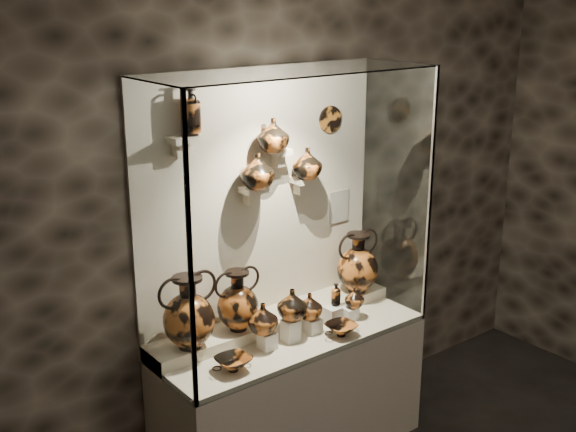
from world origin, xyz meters
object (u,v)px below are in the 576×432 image
object	(u,v)px
kylix_right	(341,328)
ovoid_vase_a	(257,171)
amphora_left	(189,312)
lekythos_small	(336,293)
lekythos_tall	(191,109)
amphora_mid	(237,300)
ovoid_vase_b	(273,135)
jug_a	(263,318)
jug_c	(309,306)
kylix_left	(233,362)
jug_b	(292,304)
jug_e	(354,298)
ovoid_vase_c	(307,163)
amphora_right	(357,262)

from	to	relation	value
kylix_right	ovoid_vase_a	world-z (taller)	ovoid_vase_a
amphora_left	lekythos_small	xyz separation A→B (m)	(0.94, -0.16, -0.08)
amphora_left	lekythos_tall	xyz separation A→B (m)	(0.13, 0.11, 1.10)
amphora_mid	ovoid_vase_b	xyz separation A→B (m)	(0.31, 0.05, 0.93)
amphora_left	lekythos_tall	bearing A→B (deg)	64.09
amphora_mid	lekythos_small	bearing A→B (deg)	-3.50
jug_a	jug_c	xyz separation A→B (m)	(0.35, 0.00, -0.02)
amphora_left	kylix_left	distance (m)	0.37
amphora_left	kylix_right	xyz separation A→B (m)	(0.86, -0.31, -0.24)
jug_b	jug_c	xyz separation A→B (m)	(0.14, 0.01, -0.05)
jug_b	kylix_left	bearing A→B (deg)	-156.45
lekythos_tall	jug_a	bearing A→B (deg)	-50.84
lekythos_small	kylix_left	world-z (taller)	lekythos_small
kylix_right	jug_b	bearing A→B (deg)	142.97
kylix_left	ovoid_vase_b	distance (m)	1.30
kylix_left	ovoid_vase_b	bearing A→B (deg)	12.82
jug_b	jug_e	bearing A→B (deg)	9.14
jug_c	lekythos_small	distance (m)	0.21
lekythos_small	ovoid_vase_b	distance (m)	1.06
jug_e	kylix_left	size ratio (longest dim) A/B	0.52
ovoid_vase_c	amphora_right	bearing A→B (deg)	-34.65
amphora_mid	jug_b	xyz separation A→B (m)	(0.26, -0.18, -0.03)
jug_e	ovoid_vase_b	xyz separation A→B (m)	(-0.43, 0.26, 1.04)
amphora_right	lekythos_tall	xyz separation A→B (m)	(-1.15, 0.11, 1.11)
amphora_left	jug_a	xyz separation A→B (m)	(0.39, -0.15, -0.09)
jug_b	kylix_right	xyz separation A→B (m)	(0.26, -0.15, -0.18)
jug_b	ovoid_vase_a	size ratio (longest dim) A/B	0.90
amphora_mid	jug_a	bearing A→B (deg)	-60.62
lekythos_tall	jug_b	bearing A→B (deg)	-35.48
jug_e	amphora_mid	bearing A→B (deg)	157.06
amphora_left	kylix_right	world-z (taller)	amphora_left
jug_a	jug_e	distance (m)	0.69
kylix_right	ovoid_vase_a	size ratio (longest dim) A/B	1.13
amphora_mid	kylix_right	xyz separation A→B (m)	(0.52, -0.33, -0.21)
amphora_left	lekythos_small	world-z (taller)	amphora_left
amphora_mid	kylix_right	distance (m)	0.65
amphora_mid	kylix_left	world-z (taller)	amphora_mid
kylix_left	amphora_right	bearing A→B (deg)	-6.53
jug_c	kylix_right	bearing A→B (deg)	-61.79
jug_b	ovoid_vase_c	bearing A→B (deg)	50.15
amphora_right	ovoid_vase_a	bearing A→B (deg)	174.19
ovoid_vase_a	amphora_right	bearing A→B (deg)	-27.69
amphora_right	amphora_mid	bearing A→B (deg)	178.04
jug_e	lekythos_small	xyz separation A→B (m)	(-0.13, 0.03, 0.06)
kylix_right	amphora_right	bearing A→B (deg)	29.62
kylix_right	ovoid_vase_b	world-z (taller)	ovoid_vase_b
ovoid_vase_c	lekythos_small	bearing A→B (deg)	-104.05
jug_b	amphora_right	bearing A→B (deg)	25.80
ovoid_vase_b	amphora_mid	bearing A→B (deg)	-177.32
ovoid_vase_a	jug_e	bearing A→B (deg)	-47.80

